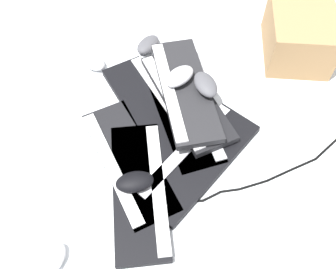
% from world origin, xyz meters
% --- Properties ---
extents(ground_plane, '(3.20, 3.20, 0.00)m').
position_xyz_m(ground_plane, '(0.00, 0.00, 0.00)').
color(ground_plane, silver).
extents(keyboard_0, '(0.27, 0.46, 0.03)m').
position_xyz_m(keyboard_0, '(0.14, -0.01, 0.01)').
color(keyboard_0, black).
rests_on(keyboard_0, ground).
extents(keyboard_1, '(0.40, 0.43, 0.03)m').
position_xyz_m(keyboard_1, '(0.03, 0.13, 0.01)').
color(keyboard_1, black).
rests_on(keyboard_1, ground).
extents(keyboard_2, '(0.44, 0.39, 0.03)m').
position_xyz_m(keyboard_2, '(-0.09, 0.12, 0.01)').
color(keyboard_2, black).
rests_on(keyboard_2, ground).
extents(keyboard_3, '(0.43, 0.40, 0.03)m').
position_xyz_m(keyboard_3, '(-0.06, -0.10, 0.01)').
color(keyboard_3, black).
rests_on(keyboard_3, ground).
extents(keyboard_4, '(0.35, 0.46, 0.03)m').
position_xyz_m(keyboard_4, '(0.01, -0.17, 0.01)').
color(keyboard_4, black).
rests_on(keyboard_4, ground).
extents(keyboard_5, '(0.43, 0.41, 0.03)m').
position_xyz_m(keyboard_5, '(0.02, 0.18, 0.04)').
color(keyboard_5, black).
rests_on(keyboard_5, keyboard_1).
extents(keyboard_6, '(0.37, 0.45, 0.03)m').
position_xyz_m(keyboard_6, '(0.01, 0.19, 0.07)').
color(keyboard_6, '#232326').
rests_on(keyboard_6, keyboard_5).
extents(mouse_0, '(0.13, 0.10, 0.04)m').
position_xyz_m(mouse_0, '(-0.37, 0.23, 0.02)').
color(mouse_0, silver).
rests_on(mouse_0, ground).
extents(mouse_1, '(0.10, 0.13, 0.04)m').
position_xyz_m(mouse_1, '(-0.01, 0.20, 0.11)').
color(mouse_1, '#B7B7BC').
rests_on(mouse_1, keyboard_6).
extents(mouse_2, '(0.08, 0.12, 0.04)m').
position_xyz_m(mouse_2, '(-0.21, 0.39, 0.02)').
color(mouse_2, '#4C4C51').
rests_on(mouse_2, ground).
extents(mouse_3, '(0.13, 0.12, 0.04)m').
position_xyz_m(mouse_3, '(-0.00, -0.17, 0.05)').
color(mouse_3, black).
rests_on(mouse_3, keyboard_4).
extents(mouse_4, '(0.08, 0.12, 0.04)m').
position_xyz_m(mouse_4, '(-0.11, -0.45, 0.02)').
color(mouse_4, silver).
rests_on(mouse_4, ground).
extents(mouse_6, '(0.12, 0.12, 0.04)m').
position_xyz_m(mouse_6, '(0.08, 0.20, 0.11)').
color(mouse_6, '#4C4C51').
rests_on(mouse_6, keyboard_6).
extents(cable_0, '(0.52, 0.69, 0.01)m').
position_xyz_m(cable_0, '(0.32, -0.00, 0.00)').
color(cable_0, black).
rests_on(cable_0, ground).
extents(cardboard_box, '(0.30, 0.35, 0.17)m').
position_xyz_m(cardboard_box, '(0.30, 0.58, 0.09)').
color(cardboard_box, '#9E774C').
rests_on(cardboard_box, ground).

